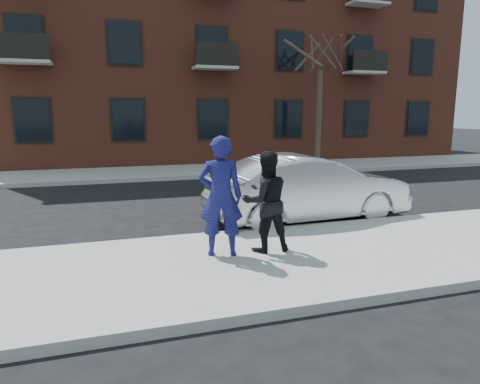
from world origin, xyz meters
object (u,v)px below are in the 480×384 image
object	(u,v)px
street_tree	(321,42)
man_hoodie	(221,196)
man_peacoat	(266,202)
silver_sedan	(308,188)

from	to	relation	value
street_tree	man_hoodie	xyz separation A→B (m)	(-7.45, -10.80, -4.37)
street_tree	man_peacoat	world-z (taller)	street_tree
street_tree	man_hoodie	bearing A→B (deg)	-124.61
man_peacoat	silver_sedan	bearing A→B (deg)	-129.58
street_tree	man_hoodie	world-z (taller)	street_tree
silver_sedan	man_peacoat	size ratio (longest dim) A/B	2.74
man_hoodie	man_peacoat	distance (m)	0.81
silver_sedan	man_peacoat	distance (m)	2.89
street_tree	man_peacoat	size ratio (longest dim) A/B	3.93
street_tree	silver_sedan	size ratio (longest dim) A/B	1.43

